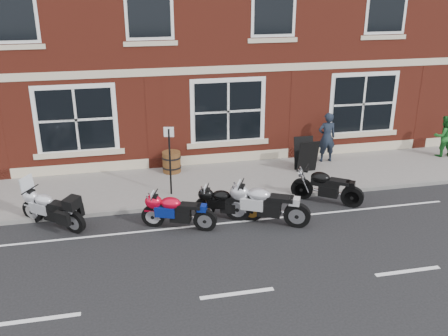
# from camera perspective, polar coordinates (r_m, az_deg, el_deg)

# --- Properties ---
(ground) EXTENTS (80.00, 80.00, 0.00)m
(ground) POSITION_cam_1_polar(r_m,az_deg,el_deg) (13.38, -1.56, -6.89)
(ground) COLOR black
(ground) RESTS_ON ground
(sidewalk) EXTENTS (30.00, 3.00, 0.12)m
(sidewalk) POSITION_cam_1_polar(r_m,az_deg,el_deg) (16.03, -3.59, -1.77)
(sidewalk) COLOR slate
(sidewalk) RESTS_ON ground
(kerb) EXTENTS (30.00, 0.16, 0.12)m
(kerb) POSITION_cam_1_polar(r_m,az_deg,el_deg) (14.60, -2.62, -4.13)
(kerb) COLOR slate
(kerb) RESTS_ON ground
(moto_touring_silver) EXTENTS (1.72, 1.40, 1.38)m
(moto_touring_silver) POSITION_cam_1_polar(r_m,az_deg,el_deg) (14.00, -19.14, -4.25)
(moto_touring_silver) COLOR black
(moto_touring_silver) RESTS_ON ground
(moto_sport_red) EXTENTS (1.93, 0.88, 0.92)m
(moto_sport_red) POSITION_cam_1_polar(r_m,az_deg,el_deg) (13.21, -5.35, -4.82)
(moto_sport_red) COLOR black
(moto_sport_red) RESTS_ON ground
(moto_sport_black) EXTENTS (1.81, 0.82, 0.85)m
(moto_sport_black) POSITION_cam_1_polar(r_m,az_deg,el_deg) (13.69, 0.35, -3.90)
(moto_sport_black) COLOR black
(moto_sport_black) RESTS_ON ground
(moto_sport_silver) EXTENTS (2.14, 1.19, 1.05)m
(moto_sport_silver) POSITION_cam_1_polar(r_m,az_deg,el_deg) (13.43, 4.79, -3.98)
(moto_sport_silver) COLOR black
(moto_sport_silver) RESTS_ON ground
(moto_naked_black) EXTENTS (1.82, 1.35, 0.96)m
(moto_naked_black) POSITION_cam_1_polar(r_m,az_deg,el_deg) (14.92, 11.57, -1.91)
(moto_naked_black) COLOR black
(moto_naked_black) RESTS_ON ground
(pedestrian_left) EXTENTS (0.65, 0.44, 1.77)m
(pedestrian_left) POSITION_cam_1_polar(r_m,az_deg,el_deg) (17.85, 11.66, 3.46)
(pedestrian_left) COLOR black
(pedestrian_left) RESTS_ON sidewalk
(pedestrian_right) EXTENTS (0.75, 0.60, 1.50)m
(pedestrian_right) POSITION_cam_1_polar(r_m,az_deg,el_deg) (19.73, 23.77, 3.36)
(pedestrian_right) COLOR #1C6222
(pedestrian_right) RESTS_ON sidewalk
(a_board_sign) EXTENTS (0.68, 0.45, 1.12)m
(a_board_sign) POSITION_cam_1_polar(r_m,az_deg,el_deg) (16.95, 9.33, 1.52)
(a_board_sign) COLOR black
(a_board_sign) RESTS_ON sidewalk
(barrel_planter) EXTENTS (0.64, 0.64, 0.71)m
(barrel_planter) POSITION_cam_1_polar(r_m,az_deg,el_deg) (16.75, -6.01, 0.70)
(barrel_planter) COLOR #433211
(barrel_planter) RESTS_ON sidewalk
(parking_sign) EXTENTS (0.29, 0.09, 2.10)m
(parking_sign) POSITION_cam_1_polar(r_m,az_deg,el_deg) (14.74, -6.21, 1.37)
(parking_sign) COLOR black
(parking_sign) RESTS_ON sidewalk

